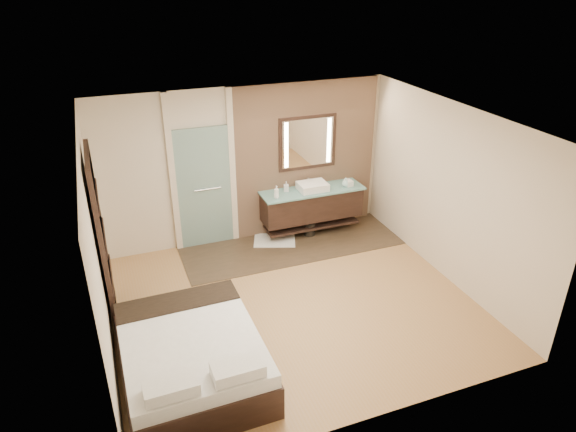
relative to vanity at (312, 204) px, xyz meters
name	(u,v)px	position (x,y,z in m)	size (l,w,h in m)	color
floor	(293,303)	(-1.10, -1.92, -0.58)	(5.00, 5.00, 0.00)	#A97A47
tile_strip	(292,245)	(-0.50, -0.32, -0.57)	(3.80, 1.30, 0.01)	#372B1E
stone_wall	(306,158)	(0.00, 0.29, 0.77)	(2.60, 0.08, 2.70)	tan
vanity	(312,204)	(0.00, 0.00, 0.00)	(1.85, 0.55, 0.88)	black
mirror_unit	(308,143)	(0.00, 0.24, 1.07)	(1.06, 0.04, 0.96)	black
frosted_door	(204,183)	(-1.85, 0.28, 0.56)	(1.10, 0.12, 2.70)	silver
shoji_partition	(103,241)	(-3.53, -1.32, 0.63)	(0.06, 1.20, 2.40)	black
bed	(192,357)	(-2.75, -2.89, -0.27)	(1.59, 1.98, 0.75)	black
bath_mat	(275,240)	(-0.74, -0.07, -0.56)	(0.72, 0.50, 0.02)	silver
waste_bin	(309,229)	(-0.07, -0.07, -0.45)	(0.21, 0.21, 0.26)	black
tissue_box	(349,183)	(0.68, -0.09, 0.33)	(0.12, 0.12, 0.10)	silver
soap_bottle_a	(276,192)	(-0.71, -0.12, 0.40)	(0.08, 0.09, 0.22)	white
soap_bottle_b	(286,187)	(-0.46, 0.08, 0.37)	(0.08, 0.08, 0.18)	#B2B2B2
soap_bottle_c	(346,182)	(0.61, -0.08, 0.37)	(0.13, 0.13, 0.16)	#BDEEEC
cup	(347,182)	(0.68, -0.01, 0.33)	(0.12, 0.12, 0.10)	white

